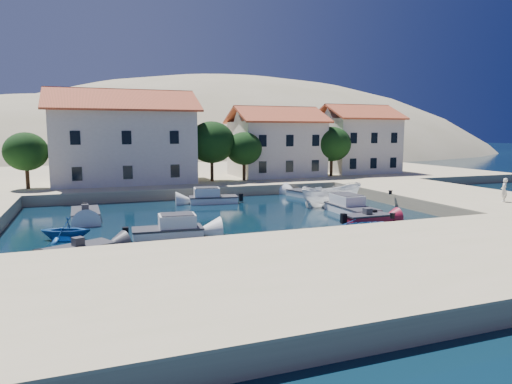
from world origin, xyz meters
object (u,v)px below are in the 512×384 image
building_mid (276,141)px  rowboat_south (362,234)px  building_right (356,138)px  cabin_cruiser_south (168,230)px  boat_east (331,206)px  cabin_cruiser_east (351,208)px  pedestrian (504,190)px  building_left (123,135)px

building_mid → rowboat_south: (-5.67, -27.43, -5.22)m
building_right → cabin_cruiser_south: size_ratio=2.21×
building_right → rowboat_south: size_ratio=1.99×
building_mid → cabin_cruiser_south: building_mid is taller
rowboat_south → building_right: bearing=-51.8°
boat_east → cabin_cruiser_east: bearing=179.7°
cabin_cruiser_south → rowboat_south: 12.06m
pedestrian → rowboat_south: bearing=-27.0°
building_left → rowboat_south: building_left is taller
building_mid → rowboat_south: 28.49m
building_right → boat_east: (-14.26, -18.60, -5.47)m
building_left → cabin_cruiser_south: (0.69, -23.32, -5.46)m
building_right → rowboat_south: 33.92m
building_mid → cabin_cruiser_south: size_ratio=2.45×
building_mid → rowboat_south: bearing=-101.7°
building_left → cabin_cruiser_east: bearing=-52.4°
cabin_cruiser_south → cabin_cruiser_east: 15.17m
rowboat_south → cabin_cruiser_east: 7.08m
rowboat_south → boat_east: 10.41m
boat_east → pedestrian: 13.28m
building_left → cabin_cruiser_east: 25.98m
building_left → cabin_cruiser_east: (15.51, -20.12, -5.46)m
cabin_cruiser_south → cabin_cruiser_east: bearing=16.0°
building_mid → building_right: (12.00, 1.00, 0.25)m
rowboat_south → boat_east: boat_east is taller
boat_east → building_right: bearing=-34.0°
building_left → cabin_cruiser_east: building_left is taller
boat_east → pedestrian: pedestrian is taller
rowboat_south → cabin_cruiser_east: size_ratio=0.91×
building_mid → pedestrian: (8.17, -25.59, -3.31)m
building_right → building_mid: bearing=-175.2°
cabin_cruiser_east → boat_east: (0.23, 3.52, -0.48)m
building_mid → boat_east: bearing=-97.3°
rowboat_south → pedestrian: size_ratio=2.60×
building_mid → boat_east: building_mid is taller
cabin_cruiser_south → pedestrian: bearing=1.0°
building_right → boat_east: size_ratio=1.71×
building_right → cabin_cruiser_east: 26.91m
building_right → pedestrian: size_ratio=5.17×
building_mid → building_right: building_right is taller
building_left → pedestrian: (26.17, -24.59, -4.02)m
cabin_cruiser_south → boat_east: (15.06, 6.72, -0.48)m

